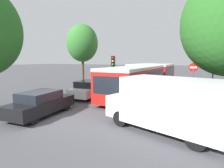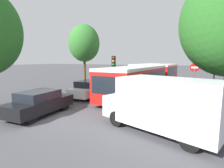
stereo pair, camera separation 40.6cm
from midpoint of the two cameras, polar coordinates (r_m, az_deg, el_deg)
name	(u,v)px [view 1 (the left image)]	position (r m, az deg, el deg)	size (l,w,h in m)	color
ground_plane	(65,120)	(9.51, -16.43, -11.22)	(200.00, 200.00, 0.00)	#47474C
articulated_bus	(148,76)	(18.07, 11.18, 2.63)	(3.41, 17.12, 2.53)	red
city_bus_rear	(144,70)	(30.93, 10.07, 4.64)	(2.89, 11.25, 2.40)	teal
queued_car_black	(41,103)	(10.52, -23.21, -5.78)	(1.85, 4.00, 1.36)	black
queued_car_white	(89,89)	(14.52, -8.30, -1.57)	(1.88, 4.05, 1.38)	white
queued_car_graphite	(118,81)	(19.61, 1.25, 0.92)	(1.85, 3.99, 1.36)	#47474C
white_van	(167,103)	(7.73, 16.15, -6.04)	(5.35, 3.35, 2.31)	silver
traffic_light	(113,66)	(15.09, -0.42, 5.74)	(0.36, 0.39, 3.40)	#56595E
no_entry_sign	(193,75)	(15.28, 24.23, 2.74)	(0.70, 0.08, 2.82)	#56595E
direction_sign_post	(213,67)	(14.36, 29.50, 4.84)	(0.31, 1.39, 3.60)	#56595E
tree_left_mid	(82,43)	(19.79, -10.26, 12.96)	(3.37, 3.37, 6.89)	#51381E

